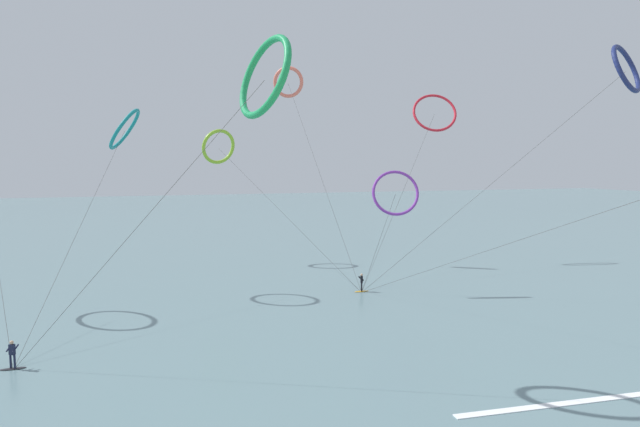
{
  "coord_description": "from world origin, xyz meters",
  "views": [
    {
      "loc": [
        -10.99,
        -12.12,
        11.94
      ],
      "look_at": [
        0.0,
        20.19,
        8.9
      ],
      "focal_mm": 31.35,
      "sensor_mm": 36.0,
      "label": 1
    }
  ],
  "objects_px": {
    "surfer_amber": "(362,284)",
    "kite_crimson": "(435,113)",
    "kite_teal": "(125,129)",
    "kite_coral": "(288,82)",
    "kite_navy": "(626,69)",
    "kite_lime": "(219,147)",
    "kite_violet": "(395,193)",
    "surfer_charcoal": "(12,357)",
    "kite_emerald": "(264,77)"
  },
  "relations": [
    {
      "from": "kite_teal",
      "to": "kite_coral",
      "type": "relative_size",
      "value": 0.92
    },
    {
      "from": "kite_violet",
      "to": "kite_emerald",
      "type": "height_order",
      "value": "kite_emerald"
    },
    {
      "from": "kite_violet",
      "to": "kite_crimson",
      "type": "relative_size",
      "value": 0.55
    },
    {
      "from": "surfer_amber",
      "to": "kite_emerald",
      "type": "distance_m",
      "value": 26.52
    },
    {
      "from": "kite_violet",
      "to": "kite_emerald",
      "type": "distance_m",
      "value": 23.5
    },
    {
      "from": "kite_navy",
      "to": "kite_lime",
      "type": "distance_m",
      "value": 43.12
    },
    {
      "from": "kite_violet",
      "to": "surfer_charcoal",
      "type": "bearing_deg",
      "value": -142.88
    },
    {
      "from": "kite_crimson",
      "to": "kite_coral",
      "type": "bearing_deg",
      "value": -175.46
    },
    {
      "from": "kite_violet",
      "to": "kite_emerald",
      "type": "relative_size",
      "value": 0.6
    },
    {
      "from": "surfer_amber",
      "to": "kite_teal",
      "type": "distance_m",
      "value": 26.04
    },
    {
      "from": "kite_violet",
      "to": "kite_navy",
      "type": "distance_m",
      "value": 21.69
    },
    {
      "from": "surfer_amber",
      "to": "kite_crimson",
      "type": "xyz_separation_m",
      "value": [
        15.76,
        14.37,
        17.39
      ]
    },
    {
      "from": "surfer_charcoal",
      "to": "kite_teal",
      "type": "distance_m",
      "value": 24.71
    },
    {
      "from": "kite_crimson",
      "to": "kite_emerald",
      "type": "xyz_separation_m",
      "value": [
        -28.78,
        -31.19,
        -1.55
      ]
    },
    {
      "from": "surfer_charcoal",
      "to": "kite_emerald",
      "type": "relative_size",
      "value": 0.09
    },
    {
      "from": "kite_violet",
      "to": "kite_lime",
      "type": "height_order",
      "value": "kite_lime"
    },
    {
      "from": "kite_coral",
      "to": "kite_emerald",
      "type": "xyz_separation_m",
      "value": [
        -11.2,
        -35.28,
        -5.01
      ]
    },
    {
      "from": "kite_violet",
      "to": "kite_teal",
      "type": "xyz_separation_m",
      "value": [
        -23.27,
        8.61,
        5.81
      ]
    },
    {
      "from": "kite_crimson",
      "to": "kite_lime",
      "type": "relative_size",
      "value": 0.93
    },
    {
      "from": "kite_crimson",
      "to": "surfer_charcoal",
      "type": "bearing_deg",
      "value": -130.97
    },
    {
      "from": "kite_teal",
      "to": "kite_lime",
      "type": "height_order",
      "value": "kite_teal"
    },
    {
      "from": "kite_lime",
      "to": "surfer_charcoal",
      "type": "bearing_deg",
      "value": 43.64
    },
    {
      "from": "kite_coral",
      "to": "kite_violet",
      "type": "bearing_deg",
      "value": 134.55
    },
    {
      "from": "kite_teal",
      "to": "kite_emerald",
      "type": "height_order",
      "value": "kite_emerald"
    },
    {
      "from": "kite_violet",
      "to": "kite_navy",
      "type": "xyz_separation_m",
      "value": [
        16.5,
        -9.34,
        10.54
      ]
    },
    {
      "from": "kite_navy",
      "to": "kite_violet",
      "type": "bearing_deg",
      "value": 125.8
    },
    {
      "from": "kite_teal",
      "to": "kite_navy",
      "type": "xyz_separation_m",
      "value": [
        39.78,
        -17.95,
        4.73
      ]
    },
    {
      "from": "kite_coral",
      "to": "kite_teal",
      "type": "bearing_deg",
      "value": 61.71
    },
    {
      "from": "kite_crimson",
      "to": "kite_lime",
      "type": "height_order",
      "value": "kite_crimson"
    },
    {
      "from": "kite_teal",
      "to": "kite_crimson",
      "type": "distance_m",
      "value": 37.0
    },
    {
      "from": "kite_violet",
      "to": "kite_coral",
      "type": "height_order",
      "value": "kite_coral"
    },
    {
      "from": "kite_teal",
      "to": "surfer_amber",
      "type": "bearing_deg",
      "value": 80.87
    },
    {
      "from": "surfer_charcoal",
      "to": "kite_lime",
      "type": "distance_m",
      "value": 38.79
    },
    {
      "from": "kite_crimson",
      "to": "kite_coral",
      "type": "distance_m",
      "value": 18.38
    },
    {
      "from": "surfer_amber",
      "to": "kite_violet",
      "type": "height_order",
      "value": "kite_violet"
    },
    {
      "from": "kite_navy",
      "to": "kite_lime",
      "type": "xyz_separation_m",
      "value": [
        -29.24,
        31.15,
        -5.84
      ]
    },
    {
      "from": "kite_lime",
      "to": "kite_emerald",
      "type": "xyz_separation_m",
      "value": [
        -3.1,
        -37.51,
        2.69
      ]
    },
    {
      "from": "kite_emerald",
      "to": "kite_crimson",
      "type": "bearing_deg",
      "value": 122.04
    },
    {
      "from": "kite_emerald",
      "to": "kite_coral",
      "type": "bearing_deg",
      "value": 147.13
    },
    {
      "from": "surfer_amber",
      "to": "kite_coral",
      "type": "bearing_deg",
      "value": -157.61
    },
    {
      "from": "kite_violet",
      "to": "kite_navy",
      "type": "relative_size",
      "value": 0.52
    },
    {
      "from": "kite_emerald",
      "to": "kite_teal",
      "type": "bearing_deg",
      "value": -178.26
    },
    {
      "from": "kite_violet",
      "to": "kite_lime",
      "type": "bearing_deg",
      "value": 137.9
    },
    {
      "from": "surfer_amber",
      "to": "kite_emerald",
      "type": "bearing_deg",
      "value": -20.97
    },
    {
      "from": "surfer_charcoal",
      "to": "kite_navy",
      "type": "bearing_deg",
      "value": -146.52
    },
    {
      "from": "kite_teal",
      "to": "kite_emerald",
      "type": "distance_m",
      "value": 25.48
    },
    {
      "from": "surfer_amber",
      "to": "kite_violet",
      "type": "bearing_deg",
      "value": 85.11
    },
    {
      "from": "kite_teal",
      "to": "kite_emerald",
      "type": "bearing_deg",
      "value": 27.99
    },
    {
      "from": "kite_teal",
      "to": "kite_crimson",
      "type": "height_order",
      "value": "kite_crimson"
    },
    {
      "from": "kite_teal",
      "to": "kite_navy",
      "type": "distance_m",
      "value": 43.9
    }
  ]
}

